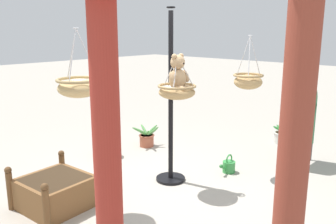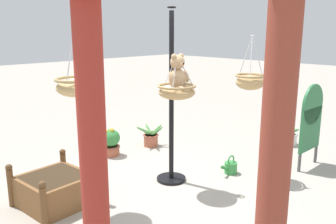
% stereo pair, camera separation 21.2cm
% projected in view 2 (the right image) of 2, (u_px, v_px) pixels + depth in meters
% --- Properties ---
extents(ground_plane, '(40.00, 40.00, 0.00)m').
position_uv_depth(ground_plane, '(163.00, 185.00, 5.27)').
color(ground_plane, '#A8A093').
extents(display_pole_central, '(0.44, 0.44, 2.54)m').
position_uv_depth(display_pole_central, '(171.00, 129.00, 5.29)').
color(display_pole_central, black).
rests_on(display_pole_central, ground).
extents(hanging_basket_with_teddy, '(0.53, 0.53, 0.60)m').
position_uv_depth(hanging_basket_with_teddy, '(177.00, 91.00, 4.87)').
color(hanging_basket_with_teddy, tan).
extents(teddy_bear, '(0.35, 0.31, 0.50)m').
position_uv_depth(teddy_bear, '(178.00, 75.00, 4.81)').
color(teddy_bear, tan).
extents(hanging_basket_left_high, '(0.45, 0.45, 0.80)m').
position_uv_depth(hanging_basket_left_high, '(250.00, 81.00, 5.30)').
color(hanging_basket_left_high, tan).
extents(hanging_basket_right_low, '(0.52, 0.52, 0.80)m').
position_uv_depth(hanging_basket_right_low, '(77.00, 86.00, 4.24)').
color(hanging_basket_right_low, tan).
extents(greenhouse_pillar_left, '(0.39, 0.39, 2.57)m').
position_uv_depth(greenhouse_pillar_left, '(94.00, 170.00, 2.62)').
color(greenhouse_pillar_left, '#9E2D23').
rests_on(greenhouse_pillar_left, ground).
extents(greenhouse_pillar_right, '(0.37, 0.37, 2.85)m').
position_uv_depth(greenhouse_pillar_right, '(274.00, 174.00, 2.20)').
color(greenhouse_pillar_right, brown).
rests_on(greenhouse_pillar_right, ground).
extents(wooden_planter_box, '(0.93, 0.94, 0.57)m').
position_uv_depth(wooden_planter_box, '(55.00, 189.00, 4.65)').
color(wooden_planter_box, brown).
rests_on(wooden_planter_box, ground).
extents(potted_plant_flowering_red, '(0.35, 0.35, 0.53)m').
position_uv_depth(potted_plant_flowering_red, '(110.00, 142.00, 6.48)').
color(potted_plant_flowering_red, '#AD563D').
rests_on(potted_plant_flowering_red, ground).
extents(potted_plant_bushy_green, '(0.54, 0.52, 0.41)m').
position_uv_depth(potted_plant_bushy_green, '(151.00, 138.00, 7.02)').
color(potted_plant_bushy_green, '#AD563D').
rests_on(potted_plant_bushy_green, ground).
extents(potted_plant_small_succulent, '(0.40, 0.38, 0.37)m').
position_uv_depth(potted_plant_small_succulent, '(288.00, 138.00, 7.10)').
color(potted_plant_small_succulent, beige).
rests_on(potted_plant_small_succulent, ground).
extents(display_sign_board, '(0.67, 0.06, 1.39)m').
position_uv_depth(display_sign_board, '(311.00, 119.00, 5.81)').
color(display_sign_board, '#286B3D').
rests_on(display_sign_board, ground).
extents(watering_can, '(0.35, 0.20, 0.30)m').
position_uv_depth(watering_can, '(230.00, 167.00, 5.69)').
color(watering_can, '#338C3F').
rests_on(watering_can, ground).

